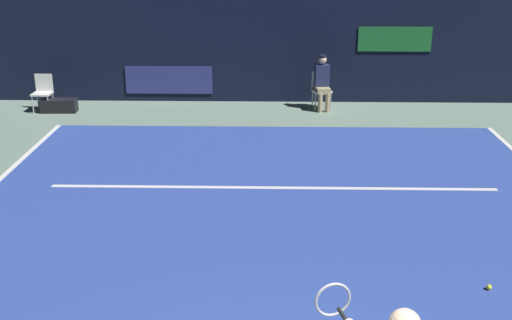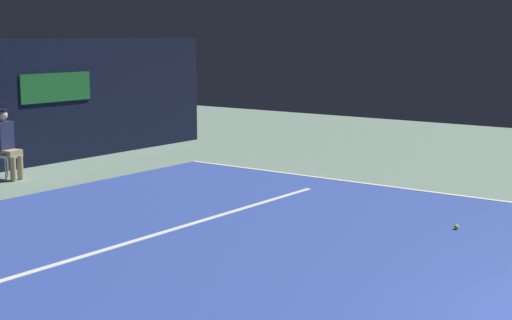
% 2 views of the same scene
% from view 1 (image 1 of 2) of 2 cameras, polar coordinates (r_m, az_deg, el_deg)
% --- Properties ---
extents(ground_plane, '(29.56, 29.56, 0.00)m').
position_cam_1_polar(ground_plane, '(8.93, 1.58, -7.30)').
color(ground_plane, slate).
extents(court_surface, '(9.64, 10.98, 0.01)m').
position_cam_1_polar(court_surface, '(8.93, 1.58, -7.26)').
color(court_surface, '#2D479E').
rests_on(court_surface, ground).
extents(line_service, '(7.52, 0.10, 0.01)m').
position_cam_1_polar(line_service, '(10.67, 1.54, -2.51)').
color(line_service, white).
rests_on(line_service, court_surface).
extents(back_wall, '(14.99, 0.33, 2.60)m').
position_cam_1_polar(back_wall, '(16.08, 1.51, 9.90)').
color(back_wall, black).
rests_on(back_wall, ground).
extents(line_judge_on_chair, '(0.49, 0.57, 1.32)m').
position_cam_1_polar(line_judge_on_chair, '(15.39, 5.99, 7.02)').
color(line_judge_on_chair, white).
rests_on(line_judge_on_chair, ground).
extents(courtside_chair_near, '(0.45, 0.43, 0.88)m').
position_cam_1_polar(courtside_chair_near, '(16.06, -18.67, 5.95)').
color(courtside_chair_near, white).
rests_on(courtside_chair_near, ground).
extents(tennis_ball, '(0.07, 0.07, 0.07)m').
position_cam_1_polar(tennis_ball, '(8.26, 20.27, -10.71)').
color(tennis_ball, '#CCE033').
rests_on(tennis_ball, court_surface).
extents(equipment_bag, '(0.85, 0.35, 0.32)m').
position_cam_1_polar(equipment_bag, '(15.91, -17.34, 4.70)').
color(equipment_bag, black).
rests_on(equipment_bag, ground).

